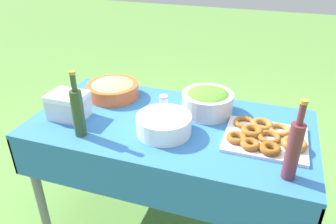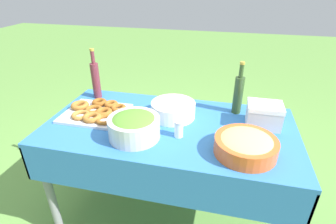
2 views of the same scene
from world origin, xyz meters
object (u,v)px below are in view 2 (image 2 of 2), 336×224
salad_bowl (134,125)px  olive_oil_bottle (238,93)px  cooler_box (264,115)px  donut_platter (96,112)px  plate_stack (173,110)px  wine_bottle (96,79)px  pasta_bowl (246,145)px

salad_bowl → olive_oil_bottle: 0.69m
olive_oil_bottle → cooler_box: olive_oil_bottle is taller
donut_platter → plate_stack: 0.49m
salad_bowl → cooler_box: (0.70, 0.29, -0.00)m
donut_platter → plate_stack: (0.48, 0.09, 0.03)m
donut_platter → olive_oil_bottle: 0.91m
cooler_box → wine_bottle: bearing=172.7°
donut_platter → olive_oil_bottle: (0.87, 0.24, 0.11)m
wine_bottle → cooler_box: size_ratio=1.82×
donut_platter → cooler_box: 1.03m
pasta_bowl → wine_bottle: wine_bottle is taller
olive_oil_bottle → cooler_box: bearing=-41.5°
pasta_bowl → wine_bottle: (-1.03, 0.45, 0.09)m
olive_oil_bottle → pasta_bowl: bearing=-84.1°
salad_bowl → wine_bottle: wine_bottle is taller
donut_platter → olive_oil_bottle: olive_oil_bottle is taller
pasta_bowl → cooler_box: cooler_box is taller
olive_oil_bottle → wine_bottle: size_ratio=0.95×
salad_bowl → olive_oil_bottle: bearing=38.1°
plate_stack → olive_oil_bottle: olive_oil_bottle is taller
salad_bowl → donut_platter: (-0.33, 0.19, -0.05)m
salad_bowl → cooler_box: 0.76m
donut_platter → cooler_box: bearing=5.7°
salad_bowl → wine_bottle: (-0.44, 0.44, 0.07)m
donut_platter → pasta_bowl: bearing=-12.6°
olive_oil_bottle → cooler_box: 0.21m
plate_stack → donut_platter: bearing=-169.6°
salad_bowl → donut_platter: salad_bowl is taller
salad_bowl → pasta_bowl: 0.59m
olive_oil_bottle → wine_bottle: 0.98m
wine_bottle → cooler_box: 1.15m
pasta_bowl → donut_platter: size_ratio=0.76×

